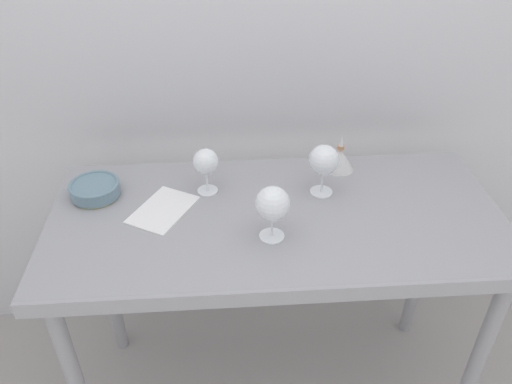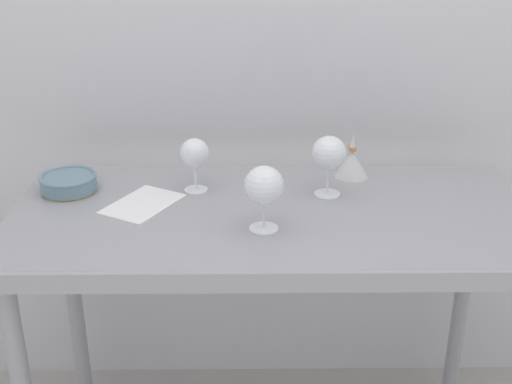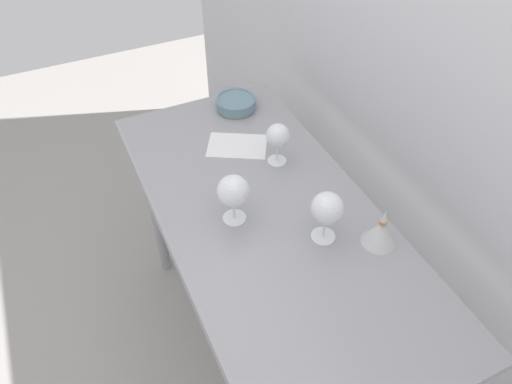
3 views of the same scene
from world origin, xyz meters
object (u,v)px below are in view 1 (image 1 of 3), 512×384
object	(u,v)px
wine_glass_far_left	(206,163)
decanter_funnel	(340,158)
wine_glass_far_right	(324,161)
wine_glass_near_center	(273,205)
tasting_sheet_upper	(163,209)
tasting_bowl	(95,189)

from	to	relation	value
wine_glass_far_left	decanter_funnel	xyz separation A→B (m)	(0.46, 0.11, -0.07)
wine_glass_far_right	wine_glass_near_center	bearing A→B (deg)	-130.78
tasting_sheet_upper	wine_glass_far_right	bearing A→B (deg)	36.14
wine_glass_far_left	tasting_sheet_upper	size ratio (longest dim) A/B	0.73
wine_glass_far_right	tasting_sheet_upper	xyz separation A→B (m)	(-0.51, -0.06, -0.12)
wine_glass_far_right	wine_glass_near_center	distance (m)	0.28
tasting_bowl	decanter_funnel	size ratio (longest dim) A/B	1.20
wine_glass_near_center	wine_glass_far_right	bearing A→B (deg)	49.22
wine_glass_far_right	decanter_funnel	world-z (taller)	wine_glass_far_right
wine_glass_near_center	decanter_funnel	distance (m)	0.45
wine_glass_far_right	tasting_sheet_upper	distance (m)	0.53
wine_glass_far_right	wine_glass_far_left	xyz separation A→B (m)	(-0.37, 0.03, -0.01)
wine_glass_near_center	wine_glass_far_left	distance (m)	0.31
wine_glass_near_center	decanter_funnel	xyz separation A→B (m)	(0.27, 0.35, -0.07)
wine_glass_far_left	tasting_bowl	distance (m)	0.37
tasting_bowl	decanter_funnel	bearing A→B (deg)	7.38
wine_glass_far_right	tasting_bowl	world-z (taller)	wine_glass_far_right
wine_glass_far_left	decanter_funnel	world-z (taller)	wine_glass_far_left
wine_glass_far_right	tasting_bowl	size ratio (longest dim) A/B	1.07
wine_glass_far_left	tasting_bowl	bearing A→B (deg)	-179.88
tasting_bowl	decanter_funnel	world-z (taller)	decanter_funnel
wine_glass_near_center	wine_glass_far_left	xyz separation A→B (m)	(-0.19, 0.24, -0.01)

